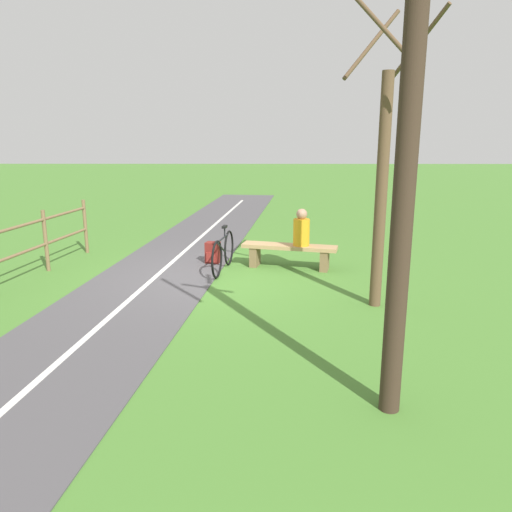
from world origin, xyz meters
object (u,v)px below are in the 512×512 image
Objects in this scene: backpack at (213,253)px; tree_mid_field at (404,186)px; person_seated at (301,230)px; bicycle at (223,252)px; tree_near_bench at (383,176)px; bench at (289,252)px.

tree_mid_field is at bearing 111.55° from backpack.
person_seated is 0.43× the size of bicycle.
tree_near_bench is (-0.60, -3.28, -0.17)m from tree_mid_field.
backpack is at bearing 1.44° from person_seated.
tree_near_bench is at bearing 133.09° from bench.
bench is 2.63× the size of person_seated.
tree_near_bench reaches higher than bench.
tree_mid_field is at bearing 30.89° from bicycle.
bicycle is at bearing 24.62° from bench.
backpack is 6.80m from tree_mid_field.
person_seated is at bearing 106.41° from bicycle.
person_seated is at bearing -85.25° from tree_mid_field.
person_seated is at bearing -65.23° from tree_near_bench.
bicycle is 0.71m from backpack.
tree_mid_field reaches higher than bicycle.
bench is at bearing -61.08° from tree_near_bench.
bench is 1.42m from bicycle.
tree_mid_field is (-2.10, 5.39, 1.92)m from bicycle.
person_seated is 0.17× the size of tree_near_bench.
bicycle is 3.85m from tree_near_bench.
tree_mid_field is (-0.46, 5.59, 1.47)m from person_seated.
bench is 1.14× the size of bicycle.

